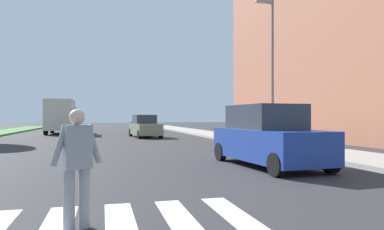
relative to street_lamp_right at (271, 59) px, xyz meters
The scene contains 10 objects.
ground_plane 15.26m from the street_lamp_right, 126.54° to the left, with size 140.00×140.00×0.00m, color #2D2D30.
crosswalk 15.03m from the street_lamp_right, 127.24° to the right, with size 4.95×2.20×0.01m.
apartment_block_right 11.22m from the street_lamp_right, 20.28° to the left, with size 10.35×28.81×16.26m, color #A36047.
sidewalk_right 10.71m from the street_lamp_right, 86.48° to the left, with size 3.00×64.00×0.15m, color #9E9991.
street_lamp_right is the anchor object (origin of this frame).
pedestrian_performer 15.05m from the street_lamp_right, 127.20° to the right, with size 0.72×0.39×1.69m.
suv_crossing 8.08m from the street_lamp_right, 117.50° to the right, with size 2.29×4.73×1.97m.
sedan_midblock 12.40m from the street_lamp_right, 116.69° to the left, with size 2.20×4.55×1.73m.
sedan_distant 20.63m from the street_lamp_right, 103.57° to the left, with size 2.18×4.72×1.76m.
truck_box_delivery 21.82m from the street_lamp_right, 124.21° to the left, with size 2.40×6.20×3.10m.
Camera 1 is at (0.18, 1.42, 1.58)m, focal length 33.36 mm.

